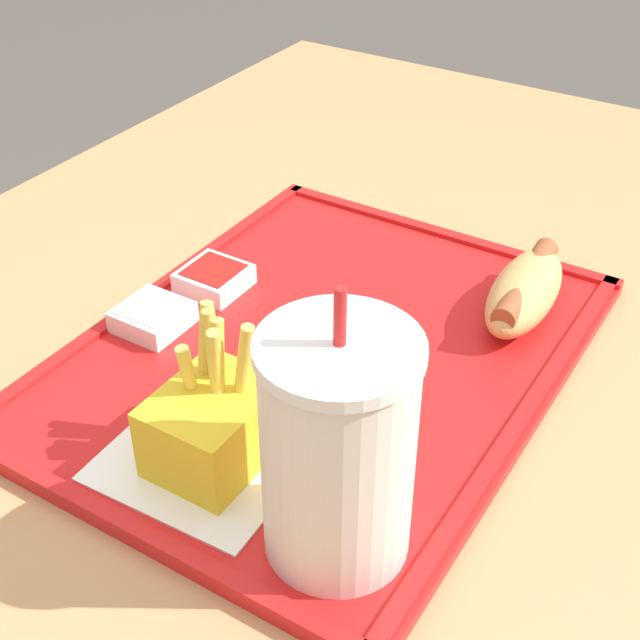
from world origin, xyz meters
TOP-DOWN VIEW (x-y plane):
  - food_tray at (-0.03, -0.00)m, footprint 0.45×0.35m
  - paper_napkin at (0.10, -0.01)m, footprint 0.16×0.14m
  - soda_cup at (0.13, 0.11)m, footprint 0.09×0.09m
  - hot_dog_far at (-0.17, 0.11)m, footprint 0.14×0.06m
  - fries_carton at (0.11, -0.00)m, footprint 0.08×0.07m
  - sauce_cup_mayo at (0.01, -0.14)m, footprint 0.05×0.05m
  - sauce_cup_ketchup at (-0.06, -0.13)m, footprint 0.05×0.05m

SIDE VIEW (x-z plane):
  - food_tray at x=-0.03m, z-range 0.75..0.77m
  - paper_napkin at x=0.10m, z-range 0.76..0.77m
  - sauce_cup_mayo at x=0.01m, z-range 0.76..0.78m
  - sauce_cup_ketchup at x=-0.06m, z-range 0.76..0.78m
  - hot_dog_far at x=-0.17m, z-range 0.77..0.81m
  - fries_carton at x=0.11m, z-range 0.74..0.85m
  - soda_cup at x=0.13m, z-range 0.75..0.94m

